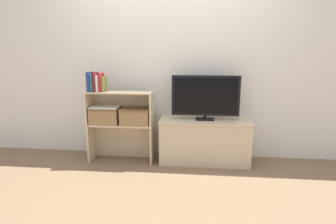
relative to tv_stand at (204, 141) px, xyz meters
The scene contains 15 objects.
ground_plane 0.56m from the tv_stand, 154.79° to the right, with size 16.00×16.00×0.00m, color brown.
wall_back 1.06m from the tv_stand, 151.18° to the left, with size 10.00×0.05×2.40m.
tv_stand is the anchor object (origin of this frame).
tv 0.55m from the tv_stand, 90.00° to the right, with size 0.80×0.14×0.53m.
bookshelf_lower_tier 1.02m from the tv_stand, behind, with size 0.79×0.28×0.48m.
bookshelf_upper_tier 1.12m from the tv_stand, behind, with size 0.79×0.28×0.40m.
book_navy 1.55m from the tv_stand, behind, with size 0.04×0.15×0.23m.
book_teal 1.51m from the tv_stand, behind, with size 0.02×0.15×0.20m.
book_maroon 1.49m from the tv_stand, behind, with size 0.03×0.12×0.23m.
book_ivory 1.45m from the tv_stand, behind, with size 0.03×0.14×0.19m.
book_crimson 1.42m from the tv_stand, behind, with size 0.03×0.12×0.22m.
book_olive 1.38m from the tv_stand, behind, with size 0.03×0.12×0.18m.
storage_basket_left 1.25m from the tv_stand, behind, with size 0.35×0.25×0.19m.
storage_basket_right 0.89m from the tv_stand, behind, with size 0.35×0.25×0.19m.
laptop 1.28m from the tv_stand, behind, with size 0.34×0.21×0.02m.
Camera 1 is at (0.31, -2.90, 1.27)m, focal length 28.00 mm.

